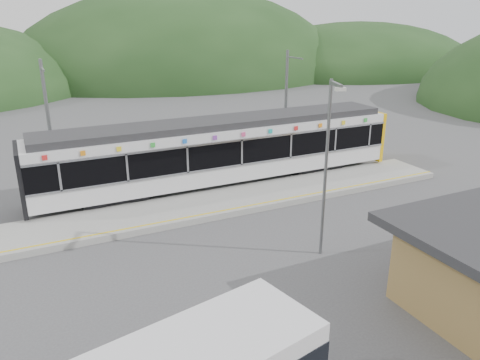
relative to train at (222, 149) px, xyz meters
name	(u,v)px	position (x,y,z in m)	size (l,w,h in m)	color
ground	(248,232)	(-1.43, -6.00, -2.06)	(120.00, 120.00, 0.00)	#4C4C4F
hills	(301,177)	(4.76, -0.71, -2.06)	(146.00, 149.00, 26.00)	#1E3D19
platform	(218,203)	(-1.43, -2.70, -1.91)	(26.00, 3.20, 0.30)	#9E9E99
yellow_line	(229,209)	(-1.43, -4.00, -1.76)	(26.00, 0.10, 0.01)	yellow
train	(222,149)	(0.00, 0.00, 0.00)	(20.44, 3.01, 3.74)	black
catenary_mast_west	(50,127)	(-8.43, 2.56, 1.58)	(0.18, 1.80, 7.00)	slate
catenary_mast_east	(286,105)	(5.57, 2.56, 1.58)	(0.18, 1.80, 7.00)	slate
lamp_post	(329,156)	(0.34, -9.13, 2.03)	(0.49, 1.24, 6.89)	slate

